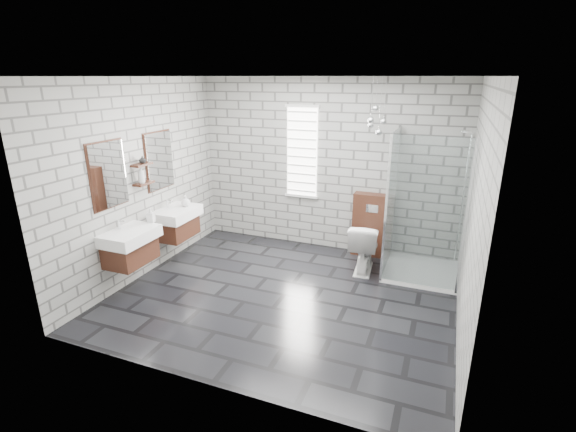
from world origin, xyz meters
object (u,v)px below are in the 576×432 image
Objects in this scene: cistern_panel at (372,225)px; vanity_left at (128,237)px; vanity_right at (175,214)px; shower_enclosure at (416,243)px; toilet at (364,247)px.

vanity_left is at bearing -139.65° from cistern_panel.
vanity_right is at bearing 90.00° from vanity_left.
cistern_panel is 0.87m from shower_enclosure.
shower_enclosure is at bearing -179.70° from toilet.
shower_enclosure reaches higher than toilet.
toilet is (0.00, -0.58, -0.14)m from cistern_panel.
shower_enclosure reaches higher than vanity_left.
cistern_panel reaches higher than toilet.
toilet is (-0.70, -0.06, -0.14)m from shower_enclosure.
cistern_panel is at bearing -94.76° from toilet.
vanity_right is 1.57× the size of cistern_panel.
toilet is at bearing 15.14° from vanity_right.
vanity_left is 3.56m from cistern_panel.
vanity_left is at bearing -90.00° from vanity_right.
toilet is (2.71, 0.73, -0.39)m from vanity_right.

